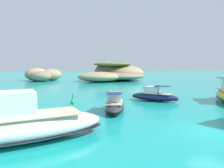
# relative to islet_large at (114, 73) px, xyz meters

# --- Properties ---
(ground_plane) EXTENTS (400.00, 400.00, 0.00)m
(ground_plane) POSITION_rel_islet_large_xyz_m (-12.91, -57.83, -2.51)
(ground_plane) COLOR teal
(islet_large) EXTENTS (24.86, 23.84, 6.71)m
(islet_large) POSITION_rel_islet_large_xyz_m (0.00, 0.00, 0.00)
(islet_large) COLOR #84755B
(islet_large) RESTS_ON ground
(islet_small) EXTENTS (14.97, 14.82, 4.35)m
(islet_small) POSITION_rel_islet_large_xyz_m (-24.05, 5.23, -0.64)
(islet_small) COLOR #9E8966
(islet_small) RESTS_ON ground
(motorboat_charcoal) EXTENTS (4.36, 6.98, 2.11)m
(motorboat_charcoal) POSITION_rel_islet_large_xyz_m (-16.80, -48.46, -1.84)
(motorboat_charcoal) COLOR #2D2D33
(motorboat_charcoal) RESTS_ON ground
(motorboat_navy) EXTENTS (6.03, 6.51, 2.15)m
(motorboat_navy) POSITION_rel_islet_large_xyz_m (-9.40, -44.06, -1.83)
(motorboat_navy) COLOR navy
(motorboat_navy) RESTS_ON ground
(motorboat_white) EXTENTS (11.50, 4.95, 3.27)m
(motorboat_white) POSITION_rel_islet_large_xyz_m (-25.68, -55.45, -1.42)
(motorboat_white) COLOR white
(motorboat_white) RESTS_ON ground
(channel_buoy) EXTENTS (0.56, 0.56, 1.48)m
(channel_buoy) POSITION_rel_islet_large_xyz_m (-20.57, -42.88, -2.18)
(channel_buoy) COLOR green
(channel_buoy) RESTS_ON ground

